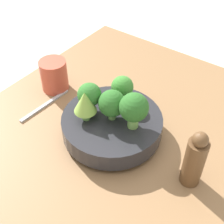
# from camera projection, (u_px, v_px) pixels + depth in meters

# --- Properties ---
(ground_plane) EXTENTS (6.00, 6.00, 0.00)m
(ground_plane) POSITION_uv_depth(u_px,v_px,m) (102.00, 149.00, 0.85)
(ground_plane) COLOR beige
(table) EXTENTS (1.02, 0.75, 0.04)m
(table) POSITION_uv_depth(u_px,v_px,m) (102.00, 144.00, 0.84)
(table) COLOR olive
(table) RESTS_ON ground_plane
(bowl) EXTENTS (0.26, 0.26, 0.06)m
(bowl) POSITION_uv_depth(u_px,v_px,m) (112.00, 125.00, 0.81)
(bowl) COLOR #28282D
(bowl) RESTS_ON table
(broccoli_floret_front) EXTENTS (0.06, 0.06, 0.08)m
(broccoli_floret_front) POSITION_uv_depth(u_px,v_px,m) (89.00, 95.00, 0.78)
(broccoli_floret_front) COLOR #6BA34C
(broccoli_floret_front) RESTS_ON bowl
(romanesco_piece_near) EXTENTS (0.06, 0.06, 0.08)m
(romanesco_piece_near) POSITION_uv_depth(u_px,v_px,m) (85.00, 103.00, 0.76)
(romanesco_piece_near) COLOR #609347
(romanesco_piece_near) RESTS_ON bowl
(broccoli_floret_center) EXTENTS (0.07, 0.07, 0.08)m
(broccoli_floret_center) POSITION_uv_depth(u_px,v_px,m) (112.00, 104.00, 0.76)
(broccoli_floret_center) COLOR #609347
(broccoli_floret_center) RESTS_ON bowl
(broccoli_floret_left) EXTENTS (0.06, 0.06, 0.08)m
(broccoli_floret_left) POSITION_uv_depth(u_px,v_px,m) (122.00, 88.00, 0.81)
(broccoli_floret_left) COLOR #6BA34C
(broccoli_floret_left) RESTS_ON bowl
(broccoli_floret_back) EXTENTS (0.07, 0.07, 0.10)m
(broccoli_floret_back) POSITION_uv_depth(u_px,v_px,m) (134.00, 108.00, 0.73)
(broccoli_floret_back) COLOR #7AB256
(broccoli_floret_back) RESTS_ON bowl
(cup) EXTENTS (0.08, 0.08, 0.10)m
(cup) POSITION_uv_depth(u_px,v_px,m) (54.00, 75.00, 0.95)
(cup) COLOR #C64C38
(cup) RESTS_ON table
(pepper_mill) EXTENTS (0.05, 0.05, 0.16)m
(pepper_mill) POSITION_uv_depth(u_px,v_px,m) (195.00, 160.00, 0.68)
(pepper_mill) COLOR brown
(pepper_mill) RESTS_ON table
(fork) EXTENTS (0.18, 0.02, 0.01)m
(fork) POSITION_uv_depth(u_px,v_px,m) (45.00, 105.00, 0.92)
(fork) COLOR #B2B2B7
(fork) RESTS_ON table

